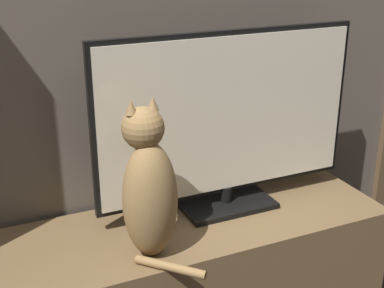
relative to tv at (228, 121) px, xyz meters
The scene contains 3 objects.
tv_stand 0.59m from the tv, 159.84° to the right, with size 1.47×0.48×0.44m.
tv is the anchor object (origin of this frame).
cat 0.44m from the tv, 153.44° to the right, with size 0.21×0.32×0.52m.
Camera 1 is at (-0.69, -0.61, 1.42)m, focal length 50.00 mm.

